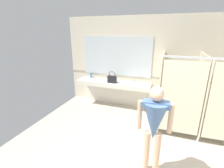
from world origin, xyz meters
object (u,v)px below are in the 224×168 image
Objects in this scene: handbag at (112,79)px; soap_dispenser at (91,76)px; person_standing at (154,121)px; paper_cup at (115,81)px.

handbag reaches higher than soap_dispenser.
person_standing is 9.18× the size of soap_dispenser.
paper_cup is at bearing 58.86° from handbag.
handbag is 2.10× the size of soap_dispenser.
soap_dispenser is at bearing 160.58° from handbag.
handbag is 0.14m from paper_cup.
paper_cup is (0.06, 0.10, -0.08)m from handbag.
person_standing reaches higher than soap_dispenser.
person_standing reaches higher than paper_cup.
person_standing is at bearing -57.78° from paper_cup.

